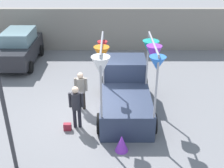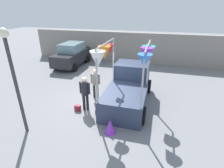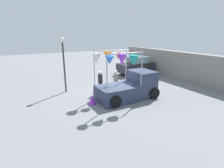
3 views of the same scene
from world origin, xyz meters
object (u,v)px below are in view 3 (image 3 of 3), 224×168
folded_kite_bundle_violet (92,100)px  person_customer (100,80)px  vendor_truck (130,85)px  person_vendor (116,78)px  handbag (96,91)px  parked_car (136,65)px  street_lamp (64,57)px

folded_kite_bundle_violet → person_customer: bearing=140.3°
vendor_truck → folded_kite_bundle_violet: vendor_truck is taller
vendor_truck → person_vendor: 1.78m
handbag → parked_car: bearing=118.9°
vendor_truck → folded_kite_bundle_violet: 2.75m
parked_car → handbag: (3.49, -6.31, -0.80)m
person_customer → handbag: (-0.35, -0.20, -0.89)m
street_lamp → handbag: bearing=55.6°
person_vendor → street_lamp: (-1.70, -3.39, 1.61)m
parked_car → folded_kite_bundle_violet: (5.44, -7.44, -0.64)m
vendor_truck → street_lamp: size_ratio=1.04×
person_vendor → street_lamp: bearing=-116.7°
vendor_truck → person_customer: (-1.82, -1.34, 0.10)m
vendor_truck → parked_car: bearing=139.8°
person_customer → handbag: bearing=-150.3°
person_customer → handbag: person_customer is taller
handbag → folded_kite_bundle_violet: size_ratio=0.47×
vendor_truck → street_lamp: (-3.48, -3.46, 1.67)m
street_lamp → folded_kite_bundle_violet: street_lamp is taller
parked_car → person_vendor: parked_car is taller
street_lamp → person_vendor: bearing=63.3°
folded_kite_bundle_violet → vendor_truck: bearing=85.5°
parked_car → street_lamp: size_ratio=1.00×
street_lamp → folded_kite_bundle_violet: bearing=13.5°
vendor_truck → person_customer: bearing=-143.6°
handbag → person_vendor: bearing=75.1°
person_vendor → parked_car: bearing=128.8°
parked_car → person_vendor: bearing=-51.2°
vendor_truck → street_lamp: bearing=-135.2°
parked_car → person_customer: parked_car is taller
parked_car → street_lamp: 8.67m
person_vendor → street_lamp: street_lamp is taller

